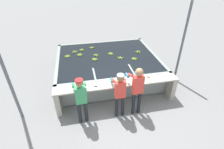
{
  "coord_description": "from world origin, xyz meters",
  "views": [
    {
      "loc": [
        -1.15,
        -4.3,
        4.24
      ],
      "look_at": [
        0.0,
        1.2,
        0.64
      ],
      "focal_mm": 28.0,
      "sensor_mm": 36.0,
      "label": 1
    }
  ],
  "objects_px": {
    "banana_bunch_floating_1": "(120,58)",
    "banana_bunch_floating_0": "(82,50)",
    "banana_bunch_floating_2": "(67,56)",
    "support_post_left": "(6,75)",
    "banana_bunch_floating_3": "(95,59)",
    "support_post_right": "(182,45)",
    "banana_bunch_floating_9": "(92,48)",
    "knife_1": "(98,86)",
    "banana_bunch_floating_7": "(96,55)",
    "banana_bunch_floating_10": "(111,54)",
    "banana_bunch_floating_4": "(134,59)",
    "banana_bunch_floating_6": "(75,52)",
    "worker_0": "(81,97)",
    "worker_1": "(120,92)",
    "knife_0": "(150,78)",
    "worker_2": "(137,87)",
    "banana_bunch_floating_5": "(80,55)",
    "banana_bunch_ledge_0": "(141,78)",
    "banana_bunch_floating_8": "(138,52)"
  },
  "relations": [
    {
      "from": "banana_bunch_floating_0",
      "to": "banana_bunch_floating_6",
      "type": "bearing_deg",
      "value": -156.28
    },
    {
      "from": "banana_bunch_floating_7",
      "to": "banana_bunch_floating_10",
      "type": "relative_size",
      "value": 1.0
    },
    {
      "from": "banana_bunch_floating_0",
      "to": "knife_0",
      "type": "relative_size",
      "value": 0.89
    },
    {
      "from": "knife_0",
      "to": "worker_0",
      "type": "bearing_deg",
      "value": -166.48
    },
    {
      "from": "banana_bunch_floating_3",
      "to": "banana_bunch_floating_4",
      "type": "xyz_separation_m",
      "value": [
        1.6,
        -0.28,
        0.0
      ]
    },
    {
      "from": "banana_bunch_floating_8",
      "to": "knife_0",
      "type": "bearing_deg",
      "value": -97.77
    },
    {
      "from": "knife_1",
      "to": "worker_0",
      "type": "bearing_deg",
      "value": -139.91
    },
    {
      "from": "worker_1",
      "to": "banana_bunch_floating_7",
      "type": "relative_size",
      "value": 5.59
    },
    {
      "from": "banana_bunch_floating_2",
      "to": "banana_bunch_floating_5",
      "type": "relative_size",
      "value": 0.99
    },
    {
      "from": "banana_bunch_floating_1",
      "to": "banana_bunch_floating_3",
      "type": "bearing_deg",
      "value": 175.55
    },
    {
      "from": "knife_0",
      "to": "support_post_left",
      "type": "height_order",
      "value": "support_post_left"
    },
    {
      "from": "worker_2",
      "to": "banana_bunch_floating_1",
      "type": "relative_size",
      "value": 6.22
    },
    {
      "from": "worker_0",
      "to": "banana_bunch_floating_8",
      "type": "height_order",
      "value": "worker_0"
    },
    {
      "from": "banana_bunch_floating_2",
      "to": "banana_bunch_floating_7",
      "type": "bearing_deg",
      "value": -7.11
    },
    {
      "from": "banana_bunch_floating_1",
      "to": "banana_bunch_floating_10",
      "type": "bearing_deg",
      "value": 125.1
    },
    {
      "from": "banana_bunch_floating_0",
      "to": "banana_bunch_floating_8",
      "type": "xyz_separation_m",
      "value": [
        2.44,
        -0.7,
        0.0
      ]
    },
    {
      "from": "banana_bunch_floating_7",
      "to": "banana_bunch_floating_5",
      "type": "bearing_deg",
      "value": 165.94
    },
    {
      "from": "worker_2",
      "to": "banana_bunch_floating_4",
      "type": "distance_m",
      "value": 2.11
    },
    {
      "from": "banana_bunch_floating_9",
      "to": "knife_1",
      "type": "distance_m",
      "value": 3.04
    },
    {
      "from": "banana_bunch_floating_1",
      "to": "banana_bunch_ledge_0",
      "type": "relative_size",
      "value": 1.0
    },
    {
      "from": "banana_bunch_ledge_0",
      "to": "knife_0",
      "type": "height_order",
      "value": "banana_bunch_ledge_0"
    },
    {
      "from": "banana_bunch_ledge_0",
      "to": "support_post_right",
      "type": "height_order",
      "value": "support_post_right"
    },
    {
      "from": "banana_bunch_floating_3",
      "to": "banana_bunch_floating_4",
      "type": "relative_size",
      "value": 1.01
    },
    {
      "from": "banana_bunch_floating_2",
      "to": "banana_bunch_floating_8",
      "type": "height_order",
      "value": "same"
    },
    {
      "from": "banana_bunch_floating_0",
      "to": "banana_bunch_floating_5",
      "type": "bearing_deg",
      "value": -103.02
    },
    {
      "from": "banana_bunch_floating_2",
      "to": "support_post_left",
      "type": "distance_m",
      "value": 2.8
    },
    {
      "from": "banana_bunch_floating_7",
      "to": "support_post_right",
      "type": "relative_size",
      "value": 0.09
    },
    {
      "from": "worker_0",
      "to": "worker_2",
      "type": "distance_m",
      "value": 1.72
    },
    {
      "from": "worker_0",
      "to": "worker_1",
      "type": "xyz_separation_m",
      "value": [
        1.17,
        0.03,
        -0.01
      ]
    },
    {
      "from": "banana_bunch_floating_7",
      "to": "knife_0",
      "type": "distance_m",
      "value": 2.65
    },
    {
      "from": "worker_2",
      "to": "knife_0",
      "type": "bearing_deg",
      "value": 39.93
    },
    {
      "from": "banana_bunch_floating_1",
      "to": "banana_bunch_floating_0",
      "type": "bearing_deg",
      "value": 144.34
    },
    {
      "from": "banana_bunch_floating_1",
      "to": "knife_1",
      "type": "bearing_deg",
      "value": -123.79
    },
    {
      "from": "worker_0",
      "to": "knife_1",
      "type": "relative_size",
      "value": 4.54
    },
    {
      "from": "banana_bunch_floating_3",
      "to": "support_post_left",
      "type": "relative_size",
      "value": 0.09
    },
    {
      "from": "banana_bunch_floating_4",
      "to": "banana_bunch_floating_8",
      "type": "xyz_separation_m",
      "value": [
        0.38,
        0.59,
        0.0
      ]
    },
    {
      "from": "banana_bunch_floating_5",
      "to": "banana_bunch_floating_6",
      "type": "distance_m",
      "value": 0.4
    },
    {
      "from": "worker_1",
      "to": "support_post_left",
      "type": "distance_m",
      "value": 3.26
    },
    {
      "from": "banana_bunch_floating_10",
      "to": "banana_bunch_floating_8",
      "type": "bearing_deg",
      "value": -2.95
    },
    {
      "from": "support_post_left",
      "to": "banana_bunch_floating_5",
      "type": "bearing_deg",
      "value": 47.3
    },
    {
      "from": "banana_bunch_floating_9",
      "to": "banana_bunch_floating_10",
      "type": "height_order",
      "value": "same"
    },
    {
      "from": "banana_bunch_floating_0",
      "to": "banana_bunch_floating_2",
      "type": "distance_m",
      "value": 0.8
    },
    {
      "from": "support_post_right",
      "to": "banana_bunch_floating_3",
      "type": "bearing_deg",
      "value": 166.25
    },
    {
      "from": "knife_1",
      "to": "support_post_right",
      "type": "relative_size",
      "value": 0.11
    },
    {
      "from": "worker_0",
      "to": "banana_bunch_floating_10",
      "type": "bearing_deg",
      "value": 62.15
    },
    {
      "from": "banana_bunch_floating_6",
      "to": "banana_bunch_floating_10",
      "type": "xyz_separation_m",
      "value": [
        1.52,
        -0.5,
        -0.0
      ]
    },
    {
      "from": "banana_bunch_floating_1",
      "to": "banana_bunch_floating_10",
      "type": "distance_m",
      "value": 0.56
    },
    {
      "from": "support_post_right",
      "to": "banana_bunch_floating_7",
      "type": "bearing_deg",
      "value": 159.84
    },
    {
      "from": "worker_1",
      "to": "banana_bunch_floating_7",
      "type": "bearing_deg",
      "value": 98.19
    },
    {
      "from": "support_post_left",
      "to": "banana_bunch_floating_1",
      "type": "bearing_deg",
      "value": 23.74
    }
  ]
}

